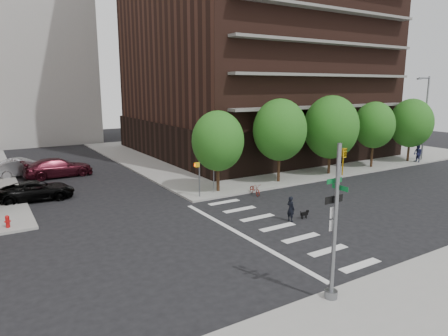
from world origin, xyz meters
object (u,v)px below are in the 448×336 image
(fire_hydrant, at_px, (7,221))
(parked_car_black, at_px, (37,190))
(parked_car_silver, at_px, (24,167))
(dog_walker, at_px, (291,209))
(traffic_signal, at_px, (335,235))
(scooter, at_px, (255,189))
(pedestrian_far, at_px, (418,153))
(parked_car_maroon, at_px, (58,168))

(fire_hydrant, distance_m, parked_car_black, 6.29)
(parked_car_silver, relative_size, dog_walker, 3.21)
(traffic_signal, xyz_separation_m, scooter, (6.54, 13.99, -2.27))
(traffic_signal, height_order, scooter, traffic_signal)
(parked_car_silver, bearing_deg, scooter, -142.31)
(fire_hydrant, relative_size, pedestrian_far, 0.39)
(fire_hydrant, xyz_separation_m, scooter, (16.57, -1.30, -0.12))
(parked_car_silver, relative_size, scooter, 3.06)
(traffic_signal, height_order, fire_hydrant, traffic_signal)
(dog_walker, bearing_deg, parked_car_silver, 25.36)
(scooter, bearing_deg, traffic_signal, -104.64)
(scooter, bearing_deg, parked_car_black, 163.76)
(traffic_signal, relative_size, dog_walker, 3.83)
(parked_car_black, bearing_deg, scooter, -111.64)
(fire_hydrant, bearing_deg, traffic_signal, -56.74)
(parked_car_black, height_order, parked_car_maroon, parked_car_maroon)
(parked_car_black, relative_size, parked_car_silver, 1.01)
(parked_car_black, xyz_separation_m, pedestrian_far, (36.36, -6.16, 0.39))
(fire_hydrant, xyz_separation_m, parked_car_maroon, (4.95, 13.01, 0.31))
(dog_walker, bearing_deg, scooter, -19.56)
(parked_car_silver, height_order, pedestrian_far, pedestrian_far)
(fire_hydrant, distance_m, scooter, 16.62)
(traffic_signal, height_order, pedestrian_far, traffic_signal)
(fire_hydrant, distance_m, parked_car_silver, 15.29)
(parked_car_maroon, bearing_deg, dog_walker, -156.94)
(fire_hydrant, bearing_deg, dog_walker, -26.32)
(traffic_signal, xyz_separation_m, parked_car_silver, (-7.73, 30.41, -1.87))
(parked_car_black, height_order, pedestrian_far, pedestrian_far)
(parked_car_black, relative_size, dog_walker, 3.23)
(fire_hydrant, distance_m, pedestrian_far, 38.67)
(traffic_signal, relative_size, scooter, 3.65)
(dog_walker, bearing_deg, fire_hydrant, 59.82)
(traffic_signal, distance_m, scooter, 15.61)
(dog_walker, bearing_deg, parked_car_maroon, 22.10)
(traffic_signal, bearing_deg, dog_walker, 58.66)
(parked_car_maroon, distance_m, parked_car_silver, 3.38)
(fire_hydrant, bearing_deg, scooter, -4.49)
(parked_car_black, relative_size, pedestrian_far, 2.68)
(parked_car_black, bearing_deg, parked_car_silver, 4.99)
(scooter, xyz_separation_m, pedestrian_far, (22.09, 1.00, 0.66))
(scooter, relative_size, pedestrian_far, 0.87)
(traffic_signal, bearing_deg, parked_car_black, 110.08)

